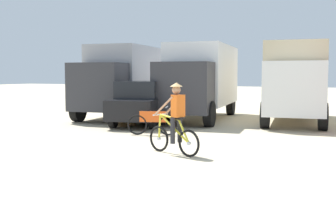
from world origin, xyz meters
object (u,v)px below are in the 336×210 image
Objects in this scene: sedan_parked at (142,103)px; supply_crate at (122,119)px; box_truck_tan_camper at (295,78)px; box_truck_grey_hauler at (125,77)px; cyclist_orange_shirt at (175,121)px; bicycle_spare at (153,123)px; box_truck_avon_van at (200,78)px.

supply_crate is (-0.55, -0.61, -0.63)m from sedan_parked.
box_truck_tan_camper reaches higher than supply_crate.
box_truck_tan_camper is (7.68, 1.31, 0.00)m from box_truck_grey_hauler.
box_truck_grey_hauler is 3.85× the size of cyclist_orange_shirt.
sedan_parked is 2.70× the size of bicycle_spare.
cyclist_orange_shirt is at bearing -45.64° from supply_crate.
bicycle_spare reaches higher than supply_crate.
box_truck_grey_hauler reaches higher than supply_crate.
bicycle_spare is (0.43, -5.43, -1.48)m from box_truck_avon_van.
box_truck_tan_camper is at bearing 60.19° from bicycle_spare.
box_truck_grey_hauler is 1.00× the size of box_truck_tan_camper.
cyclist_orange_shirt is 1.09× the size of bicycle_spare.
cyclist_orange_shirt reaches higher than supply_crate.
cyclist_orange_shirt reaches higher than bicycle_spare.
box_truck_tan_camper reaches higher than bicycle_spare.
box_truck_tan_camper reaches higher than cyclist_orange_shirt.
bicycle_spare is at bearing 127.49° from cyclist_orange_shirt.
sedan_parked is at bearing 126.95° from cyclist_orange_shirt.
supply_crate is at bearing -131.75° from sedan_parked.
cyclist_orange_shirt is 2.15× the size of supply_crate.
box_truck_tan_camper is 4.21× the size of bicycle_spare.
box_truck_tan_camper is 3.85× the size of cyclist_orange_shirt.
cyclist_orange_shirt is 6.29m from supply_crate.
cyclist_orange_shirt is (6.16, -7.62, -1.03)m from box_truck_grey_hauler.
box_truck_avon_van is 8.54m from cyclist_orange_shirt.
cyclist_orange_shirt is at bearing -52.51° from bicycle_spare.
supply_crate is at bearing -60.51° from box_truck_grey_hauler.
box_truck_tan_camper is at bearing 9.70° from box_truck_grey_hauler.
box_truck_grey_hauler is 3.96m from supply_crate.
box_truck_tan_camper is 8.29× the size of supply_crate.
box_truck_grey_hauler is at bearing 119.49° from supply_crate.
box_truck_grey_hauler is at bearing 128.93° from cyclist_orange_shirt.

